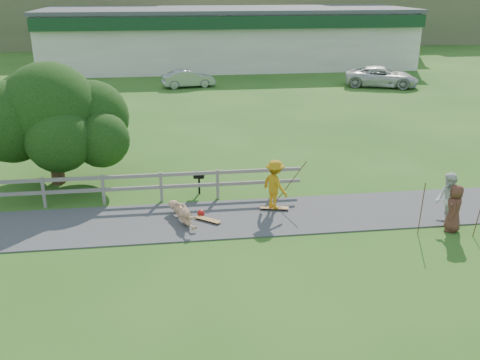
{
  "coord_description": "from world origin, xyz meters",
  "views": [
    {
      "loc": [
        -1.58,
        -14.46,
        7.38
      ],
      "look_at": [
        0.63,
        2.0,
        1.16
      ],
      "focal_mm": 40.0,
      "sensor_mm": 36.0,
      "label": 1
    }
  ],
  "objects_px": {
    "bbq": "(199,183)",
    "skater_rider": "(275,187)",
    "skater_fallen": "(183,213)",
    "spectator_a": "(448,201)",
    "car_white": "(382,77)",
    "car_silver": "(188,79)",
    "tree": "(53,131)",
    "spectator_c": "(454,208)"
  },
  "relations": [
    {
      "from": "tree",
      "to": "bbq",
      "type": "bearing_deg",
      "value": -19.13
    },
    {
      "from": "spectator_a",
      "to": "car_silver",
      "type": "relative_size",
      "value": 0.47
    },
    {
      "from": "car_white",
      "to": "car_silver",
      "type": "bearing_deg",
      "value": 103.67
    },
    {
      "from": "car_silver",
      "to": "tree",
      "type": "relative_size",
      "value": 0.66
    },
    {
      "from": "car_silver",
      "to": "spectator_a",
      "type": "bearing_deg",
      "value": -173.33
    },
    {
      "from": "skater_rider",
      "to": "tree",
      "type": "relative_size",
      "value": 0.3
    },
    {
      "from": "spectator_c",
      "to": "bbq",
      "type": "bearing_deg",
      "value": -89.67
    },
    {
      "from": "spectator_a",
      "to": "bbq",
      "type": "distance_m",
      "value": 8.52
    },
    {
      "from": "skater_fallen",
      "to": "spectator_c",
      "type": "relative_size",
      "value": 1.19
    },
    {
      "from": "skater_rider",
      "to": "spectator_c",
      "type": "xyz_separation_m",
      "value": [
        5.22,
        -2.28,
        -0.08
      ]
    },
    {
      "from": "skater_fallen",
      "to": "car_silver",
      "type": "bearing_deg",
      "value": 67.82
    },
    {
      "from": "skater_fallen",
      "to": "spectator_a",
      "type": "distance_m",
      "value": 8.39
    },
    {
      "from": "spectator_c",
      "to": "bbq",
      "type": "height_order",
      "value": "spectator_c"
    },
    {
      "from": "spectator_c",
      "to": "car_white",
      "type": "distance_m",
      "value": 24.6
    },
    {
      "from": "skater_rider",
      "to": "car_white",
      "type": "bearing_deg",
      "value": -59.8
    },
    {
      "from": "car_white",
      "to": "tree",
      "type": "relative_size",
      "value": 0.91
    },
    {
      "from": "skater_fallen",
      "to": "tree",
      "type": "distance_m",
      "value": 6.58
    },
    {
      "from": "skater_rider",
      "to": "tree",
      "type": "height_order",
      "value": "tree"
    },
    {
      "from": "spectator_a",
      "to": "car_silver",
      "type": "height_order",
      "value": "spectator_a"
    },
    {
      "from": "car_white",
      "to": "bbq",
      "type": "relative_size",
      "value": 6.31
    },
    {
      "from": "spectator_a",
      "to": "tree",
      "type": "bearing_deg",
      "value": -108.22
    },
    {
      "from": "spectator_a",
      "to": "spectator_c",
      "type": "bearing_deg",
      "value": 22.44
    },
    {
      "from": "skater_fallen",
      "to": "spectator_a",
      "type": "bearing_deg",
      "value": -29.22
    },
    {
      "from": "spectator_a",
      "to": "car_white",
      "type": "xyz_separation_m",
      "value": [
        7.08,
        23.3,
        -0.17
      ]
    },
    {
      "from": "tree",
      "to": "bbq",
      "type": "relative_size",
      "value": 6.91
    },
    {
      "from": "car_silver",
      "to": "tree",
      "type": "distance_m",
      "value": 20.16
    },
    {
      "from": "car_silver",
      "to": "car_white",
      "type": "relative_size",
      "value": 0.73
    },
    {
      "from": "skater_fallen",
      "to": "bbq",
      "type": "xyz_separation_m",
      "value": [
        0.68,
        2.44,
        0.08
      ]
    },
    {
      "from": "car_silver",
      "to": "car_white",
      "type": "xyz_separation_m",
      "value": [
        14.14,
        -1.67,
        0.1
      ]
    },
    {
      "from": "spectator_c",
      "to": "car_silver",
      "type": "height_order",
      "value": "spectator_c"
    },
    {
      "from": "car_white",
      "to": "bbq",
      "type": "bearing_deg",
      "value": 163.36
    },
    {
      "from": "spectator_a",
      "to": "bbq",
      "type": "xyz_separation_m",
      "value": [
        -7.57,
        3.88,
        -0.49
      ]
    },
    {
      "from": "skater_rider",
      "to": "car_white",
      "type": "distance_m",
      "value": 24.56
    },
    {
      "from": "skater_rider",
      "to": "tree",
      "type": "bearing_deg",
      "value": 34.33
    },
    {
      "from": "bbq",
      "to": "skater_rider",
      "type": "bearing_deg",
      "value": -28.13
    },
    {
      "from": "skater_rider",
      "to": "spectator_a",
      "type": "relative_size",
      "value": 0.94
    },
    {
      "from": "skater_rider",
      "to": "bbq",
      "type": "height_order",
      "value": "skater_rider"
    },
    {
      "from": "spectator_c",
      "to": "car_silver",
      "type": "bearing_deg",
      "value": -135.31
    },
    {
      "from": "skater_rider",
      "to": "car_white",
      "type": "xyz_separation_m",
      "value": [
        12.21,
        21.31,
        -0.12
      ]
    },
    {
      "from": "skater_rider",
      "to": "car_silver",
      "type": "bearing_deg",
      "value": -25.18
    },
    {
      "from": "skater_rider",
      "to": "spectator_a",
      "type": "bearing_deg",
      "value": -141.18
    },
    {
      "from": "skater_rider",
      "to": "skater_fallen",
      "type": "height_order",
      "value": "skater_rider"
    }
  ]
}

